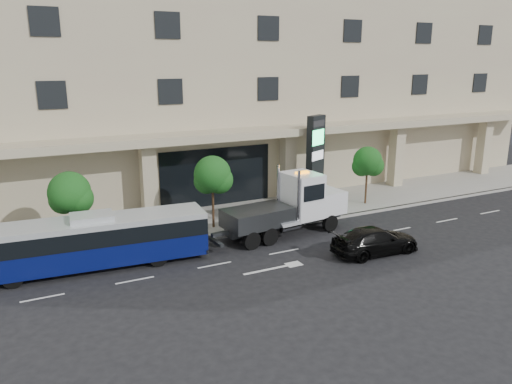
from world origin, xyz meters
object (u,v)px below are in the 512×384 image
city_bus (94,241)px  tow_truck (291,207)px  black_sedan (375,240)px  signage_pylon (315,160)px

city_bus → tow_truck: 11.19m
tow_truck → black_sedan: size_ratio=1.80×
city_bus → signage_pylon: size_ratio=1.79×
city_bus → tow_truck: tow_truck is taller
black_sedan → signage_pylon: (1.94, 8.87, 2.58)m
city_bus → black_sedan: 14.38m
tow_truck → signage_pylon: 6.23m
city_bus → signage_pylon: (15.53, 4.23, 1.88)m
city_bus → black_sedan: (13.59, -4.64, -0.70)m
black_sedan → signage_pylon: 9.44m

